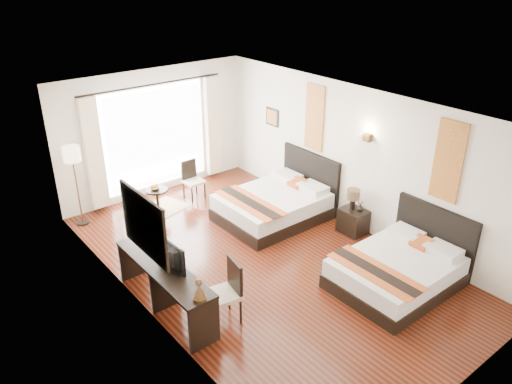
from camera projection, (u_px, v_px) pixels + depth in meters
floor at (263, 261)px, 8.89m from camera, size 4.50×7.50×0.01m
ceiling at (264, 108)px, 7.68m from camera, size 4.50×7.50×0.02m
wall_headboard at (354, 158)px, 9.55m from camera, size 0.01×7.50×2.80m
wall_desk at (141, 232)px, 7.02m from camera, size 0.01×7.50×2.80m
wall_window at (155, 133)px, 10.92m from camera, size 4.50×0.01×2.80m
wall_entry at (473, 300)px, 5.65m from camera, size 4.50×0.01×2.80m
window_glass at (156, 137)px, 10.95m from camera, size 2.40×0.02×2.20m
sheer_curtain at (157, 138)px, 10.91m from camera, size 2.30×0.02×2.10m
drape_left at (94, 154)px, 10.07m from camera, size 0.35×0.14×2.35m
drape_right at (213, 126)px, 11.71m from camera, size 0.35×0.14×2.35m
art_panel_near at (448, 161)px, 7.95m from camera, size 0.03×0.50×1.35m
art_panel_far at (314, 118)px, 10.07m from camera, size 0.03×0.50×1.35m
wall_sconce at (367, 138)px, 9.07m from camera, size 0.10×0.14×0.14m
mirror_frame at (144, 224)px, 6.91m from camera, size 0.04×1.25×0.95m
mirror_glass at (145, 224)px, 6.92m from camera, size 0.01×1.12×0.82m
bed_near at (399, 269)px, 8.13m from camera, size 2.02×1.57×1.13m
bed_far at (276, 204)px, 10.22m from camera, size 2.14×1.67×1.20m
nightstand at (353, 221)px, 9.69m from camera, size 0.41×0.51×0.49m
table_lamp at (353, 196)px, 9.50m from camera, size 0.26×0.26×0.40m
vase at (360, 208)px, 9.50m from camera, size 0.18×0.18×0.15m
console_desk at (165, 287)px, 7.55m from camera, size 0.50×2.20×0.76m
television at (165, 256)px, 7.25m from camera, size 0.13×0.76×0.44m
bronze_figurine at (199, 291)px, 6.62m from camera, size 0.23×0.23×0.28m
desk_chair at (224, 303)px, 7.34m from camera, size 0.53×0.53×0.98m
floor_lamp at (72, 159)px, 9.52m from camera, size 0.33×0.33×1.65m
side_table at (158, 201)px, 10.43m from camera, size 0.47×0.47×0.54m
fruit_bowl at (155, 188)px, 10.29m from camera, size 0.25×0.25×0.05m
window_chair at (194, 187)px, 11.08m from camera, size 0.41×0.41×0.86m
jute_rug at (160, 210)px, 10.63m from camera, size 1.31×1.05×0.01m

